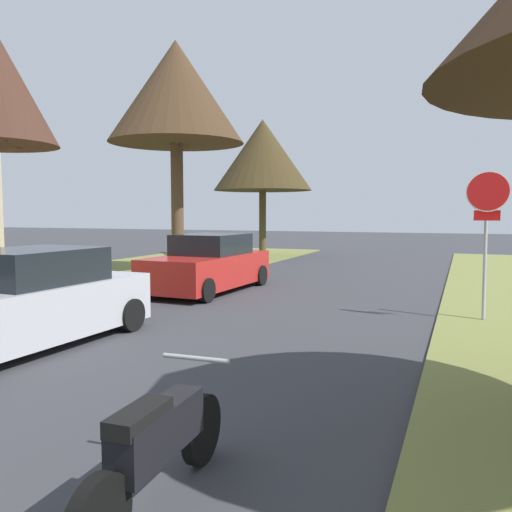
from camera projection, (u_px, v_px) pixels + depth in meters
name	position (u px, v px, depth m)	size (l,w,h in m)	color
stop_sign_far	(487.00, 213.00, 10.10)	(0.82, 0.66, 2.93)	#9EA0A5
street_tree_left_mid_b	(176.00, 93.00, 17.99)	(4.73, 4.73, 8.08)	brown
street_tree_left_far	(263.00, 155.00, 25.16)	(4.79, 4.79, 6.64)	#4A4024
parked_sedan_silver	(24.00, 302.00, 8.30)	(2.07, 4.46, 1.57)	#BCBCC1
parked_sedan_red	(209.00, 265.00, 14.31)	(2.07, 4.46, 1.57)	red
parked_motorcycle	(157.00, 445.00, 3.74)	(0.60, 2.05, 0.97)	black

